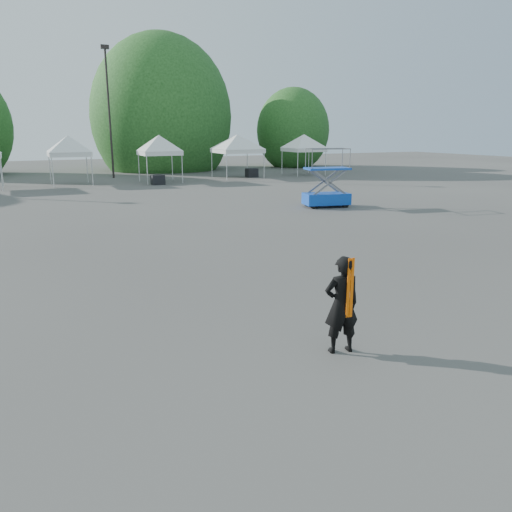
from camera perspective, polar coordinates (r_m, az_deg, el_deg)
name	(u,v)px	position (r m, az deg, el deg)	size (l,w,h in m)	color
ground	(251,317)	(10.12, -0.63, -6.98)	(120.00, 120.00, 0.00)	#474442
light_pole_east	(109,105)	(41.20, -16.48, 16.22)	(0.60, 0.25, 9.80)	black
tree_mid_e	(162,117)	(49.31, -10.71, 15.33)	(5.12, 5.12, 7.79)	#382314
tree_far_e	(293,130)	(52.45, 4.23, 14.12)	(3.84, 3.84, 5.84)	#382314
tent_e	(68,139)	(36.79, -20.69, 12.37)	(3.80, 3.80, 3.88)	silver
tent_f	(159,139)	(36.91, -11.04, 13.00)	(3.82, 3.82, 3.88)	silver
tent_g	(237,138)	(39.95, -2.16, 13.32)	(4.71, 4.71, 3.88)	silver
tent_h	(304,138)	(42.62, 5.50, 13.32)	(4.04, 4.04, 3.88)	silver
man	(342,305)	(8.44, 9.76, -5.50)	(0.67, 0.50, 1.67)	black
scissor_lift	(327,178)	(24.64, 8.12, 8.84)	(2.35, 1.51, 2.81)	#0D29AC
crate_mid	(158,180)	(35.38, -11.16, 8.54)	(0.86, 0.67, 0.67)	black
crate_east	(252,173)	(40.49, -0.49, 9.49)	(0.88, 0.68, 0.68)	black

